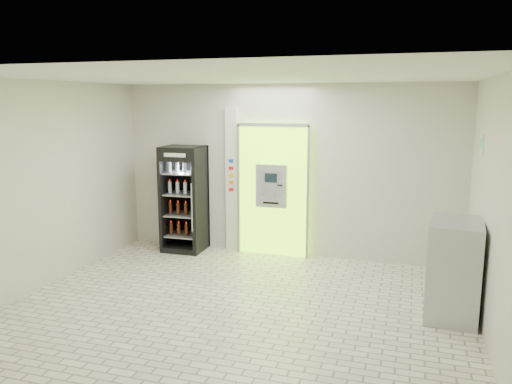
% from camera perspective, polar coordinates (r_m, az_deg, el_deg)
% --- Properties ---
extents(ground, '(6.00, 6.00, 0.00)m').
position_cam_1_polar(ground, '(6.82, -2.00, -12.98)').
color(ground, beige).
rests_on(ground, ground).
extents(room_shell, '(6.00, 6.00, 6.00)m').
position_cam_1_polar(room_shell, '(6.32, -2.11, 2.53)').
color(room_shell, beige).
rests_on(room_shell, ground).
extents(atm_assembly, '(1.30, 0.24, 2.33)m').
position_cam_1_polar(atm_assembly, '(8.76, 1.98, 0.29)').
color(atm_assembly, '#98FF13').
rests_on(atm_assembly, ground).
extents(pillar, '(0.22, 0.11, 2.60)m').
position_cam_1_polar(pillar, '(9.01, -2.74, 1.40)').
color(pillar, silver).
rests_on(pillar, ground).
extents(beverage_cooler, '(0.74, 0.69, 1.91)m').
position_cam_1_polar(beverage_cooler, '(9.15, -8.18, -1.00)').
color(beverage_cooler, black).
rests_on(beverage_cooler, ground).
extents(steel_cabinet, '(0.71, 0.98, 1.24)m').
position_cam_1_polar(steel_cabinet, '(6.82, 21.69, -8.18)').
color(steel_cabinet, '#A9ABB0').
rests_on(steel_cabinet, ground).
extents(exit_sign, '(0.02, 0.22, 0.26)m').
position_cam_1_polar(exit_sign, '(7.38, 24.42, 4.93)').
color(exit_sign, white).
rests_on(exit_sign, room_shell).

